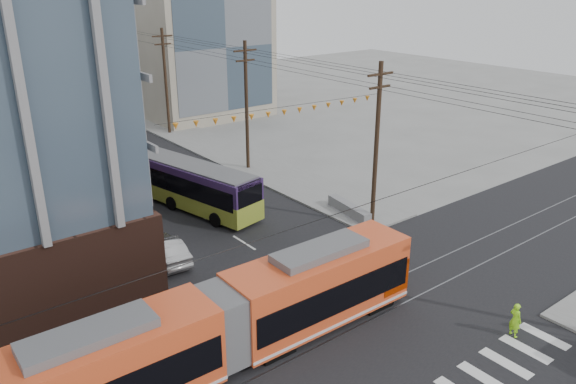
% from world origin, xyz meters
% --- Properties ---
extents(ground, '(160.00, 160.00, 0.00)m').
position_xyz_m(ground, '(0.00, 0.00, 0.00)').
color(ground, slate).
extents(bg_bldg_ne_near, '(14.00, 14.00, 16.00)m').
position_xyz_m(bg_bldg_ne_near, '(16.00, 48.00, 8.00)').
color(bg_bldg_ne_near, gray).
rests_on(bg_bldg_ne_near, ground).
extents(bg_bldg_ne_far, '(16.00, 16.00, 14.00)m').
position_xyz_m(bg_bldg_ne_far, '(18.00, 68.00, 7.00)').
color(bg_bldg_ne_far, '#8C99A5').
rests_on(bg_bldg_ne_far, ground).
extents(utility_pole_far, '(0.30, 0.30, 11.00)m').
position_xyz_m(utility_pole_far, '(8.50, 56.00, 5.50)').
color(utility_pole_far, black).
rests_on(utility_pole_far, ground).
extents(streetcar, '(20.47, 3.14, 3.94)m').
position_xyz_m(streetcar, '(-7.42, 4.55, 1.97)').
color(streetcar, '#DF4C22').
rests_on(streetcar, ground).
extents(city_bus, '(5.18, 12.53, 3.47)m').
position_xyz_m(city_bus, '(0.29, 21.49, 1.73)').
color(city_bus, '#351F50').
rests_on(city_bus, ground).
extents(parked_car_silver, '(1.96, 4.65, 1.49)m').
position_xyz_m(parked_car_silver, '(-5.01, 14.84, 0.75)').
color(parked_car_silver, '#ABABAB').
rests_on(parked_car_silver, ground).
extents(parked_car_white, '(2.44, 5.38, 1.53)m').
position_xyz_m(parked_car_white, '(-6.00, 19.51, 0.76)').
color(parked_car_white, silver).
rests_on(parked_car_white, ground).
extents(parked_car_grey, '(3.12, 4.77, 1.22)m').
position_xyz_m(parked_car_grey, '(-5.21, 24.67, 0.61)').
color(parked_car_grey, '#444648').
rests_on(parked_car_grey, ground).
extents(pedestrian, '(0.53, 0.70, 1.74)m').
position_xyz_m(pedestrian, '(4.49, -2.05, 0.87)').
color(pedestrian, '#9EFF1E').
rests_on(pedestrian, ground).
extents(jersey_barrier, '(1.64, 4.49, 0.88)m').
position_xyz_m(jersey_barrier, '(8.30, 13.06, 0.44)').
color(jersey_barrier, gray).
rests_on(jersey_barrier, ground).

